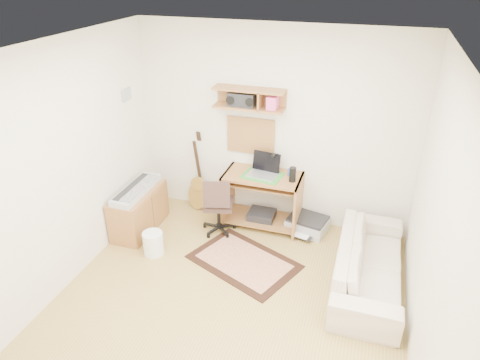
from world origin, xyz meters
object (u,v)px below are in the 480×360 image
(desk, at_px, (262,200))
(task_chair, at_px, (218,204))
(cabinet, at_px, (139,211))
(printer, at_px, (307,225))
(sofa, at_px, (370,257))

(desk, bearing_deg, task_chair, -146.83)
(cabinet, distance_m, printer, 2.24)
(printer, xyz_separation_m, sofa, (0.82, -0.83, 0.26))
(cabinet, distance_m, sofa, 2.97)
(task_chair, bearing_deg, desk, 18.39)
(cabinet, xyz_separation_m, printer, (2.14, 0.63, -0.19))
(desk, xyz_separation_m, task_chair, (-0.50, -0.33, 0.04))
(cabinet, height_order, sofa, sofa)
(printer, relative_size, sofa, 0.28)
(task_chair, distance_m, sofa, 1.99)
(desk, relative_size, cabinet, 1.11)
(cabinet, bearing_deg, printer, 16.46)
(task_chair, distance_m, cabinet, 1.07)
(desk, height_order, sofa, desk)
(cabinet, bearing_deg, desk, 21.22)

